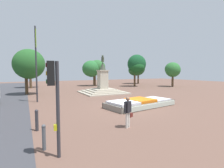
# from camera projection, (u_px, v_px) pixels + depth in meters

# --- Properties ---
(ground_plane) EXTENTS (87.02, 87.02, 0.00)m
(ground_plane) POSITION_uv_depth(u_px,v_px,m) (124.00, 108.00, 14.01)
(ground_plane) COLOR brown
(flower_planter) EXTENTS (6.37, 3.51, 0.64)m
(flower_planter) POSITION_uv_depth(u_px,v_px,m) (140.00, 103.00, 14.54)
(flower_planter) COLOR #38281C
(flower_planter) RESTS_ON ground_plane
(statue_monument) EXTENTS (5.62, 5.62, 5.10)m
(statue_monument) POSITION_uv_depth(u_px,v_px,m) (103.00, 87.00, 23.60)
(statue_monument) COLOR #B5AA96
(statue_monument) RESTS_ON ground_plane
(traffic_light_near_crossing) EXTENTS (0.42, 0.30, 3.27)m
(traffic_light_near_crossing) POSITION_uv_depth(u_px,v_px,m) (54.00, 92.00, 5.76)
(traffic_light_near_crossing) COLOR #2D2D33
(traffic_light_near_crossing) RESTS_ON ground_plane
(banner_pole) EXTENTS (0.14, 0.62, 7.13)m
(banner_pole) POSITION_uv_depth(u_px,v_px,m) (36.00, 62.00, 16.33)
(banner_pole) COLOR #2D2D33
(banner_pole) RESTS_ON ground_plane
(pedestrian_with_handbag) EXTENTS (0.68, 0.44, 1.62)m
(pedestrian_with_handbag) POSITION_uv_depth(u_px,v_px,m) (128.00, 110.00, 9.03)
(pedestrian_with_handbag) COLOR beige
(pedestrian_with_handbag) RESTS_ON ground_plane
(kerb_bollard_south) EXTENTS (0.15, 0.15, 0.98)m
(kerb_bollard_south) POSITION_uv_depth(u_px,v_px,m) (44.00, 137.00, 6.46)
(kerb_bollard_south) COLOR #4C5156
(kerb_bollard_south) RESTS_ON ground_plane
(kerb_bollard_mid_a) EXTENTS (0.17, 0.17, 1.07)m
(kerb_bollard_mid_a) POSITION_uv_depth(u_px,v_px,m) (37.00, 120.00, 8.57)
(kerb_bollard_mid_a) COLOR #2D2D33
(kerb_bollard_mid_a) RESTS_ON ground_plane
(park_tree_far_left) EXTENTS (3.71, 3.28, 6.15)m
(park_tree_far_left) POSITION_uv_depth(u_px,v_px,m) (137.00, 65.00, 33.55)
(park_tree_far_left) COLOR #4C3823
(park_tree_far_left) RESTS_ON ground_plane
(park_tree_behind_statue) EXTENTS (3.79, 3.65, 5.69)m
(park_tree_behind_statue) POSITION_uv_depth(u_px,v_px,m) (28.00, 63.00, 21.78)
(park_tree_behind_statue) COLOR #4C3823
(park_tree_behind_statue) RESTS_ON ground_plane
(park_tree_far_right) EXTENTS (4.72, 3.81, 5.24)m
(park_tree_far_right) POSITION_uv_depth(u_px,v_px,m) (93.00, 69.00, 35.22)
(park_tree_far_right) COLOR #4C3823
(park_tree_far_right) RESTS_ON ground_plane
(park_tree_street_side) EXTENTS (4.09, 4.02, 5.57)m
(park_tree_street_side) POSITION_uv_depth(u_px,v_px,m) (136.00, 68.00, 41.17)
(park_tree_street_side) COLOR #4C3823
(park_tree_street_side) RESTS_ON ground_plane
(park_tree_mid_canopy) EXTENTS (4.09, 3.15, 5.37)m
(park_tree_mid_canopy) POSITION_uv_depth(u_px,v_px,m) (32.00, 66.00, 30.99)
(park_tree_mid_canopy) COLOR #4C3823
(park_tree_mid_canopy) RESTS_ON ground_plane
(park_tree_distant) EXTENTS (3.14, 3.31, 4.67)m
(park_tree_distant) POSITION_uv_depth(u_px,v_px,m) (173.00, 70.00, 33.38)
(park_tree_distant) COLOR brown
(park_tree_distant) RESTS_ON ground_plane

